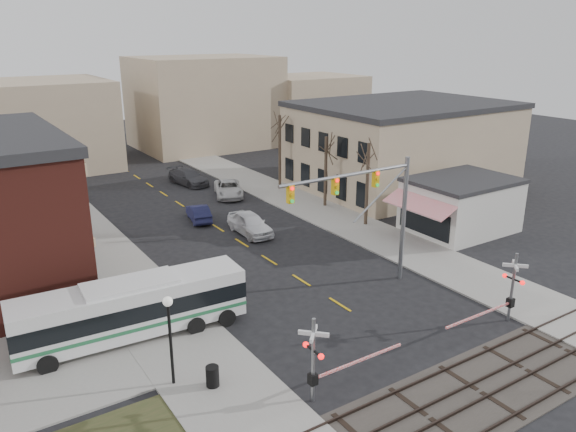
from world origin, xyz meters
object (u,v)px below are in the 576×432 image
at_px(rr_crossing_west, 321,358).
at_px(trash_bin, 212,376).
at_px(car_b, 199,213).
at_px(car_d, 188,177).
at_px(car_a, 250,223).
at_px(car_c, 228,189).
at_px(pedestrian_near, 167,320).
at_px(traffic_signal_mast, 373,200).
at_px(street_lamp, 169,322).
at_px(pedestrian_far, 123,305).
at_px(rr_crossing_east, 507,290).
at_px(transit_bus, 132,308).

bearing_deg(rr_crossing_west, trash_bin, 138.58).
bearing_deg(car_b, car_d, -97.14).
relative_size(car_a, car_c, 0.94).
bearing_deg(pedestrian_near, traffic_signal_mast, -107.55).
height_order(rr_crossing_west, car_a, rr_crossing_west).
height_order(street_lamp, pedestrian_far, street_lamp).
xyz_separation_m(rr_crossing_west, pedestrian_far, (-5.07, 11.47, -1.03)).
distance_m(rr_crossing_west, pedestrian_far, 12.58).
xyz_separation_m(rr_crossing_east, car_b, (-6.71, 25.19, -1.28)).
distance_m(traffic_signal_mast, car_a, 13.55).
distance_m(traffic_signal_mast, rr_crossing_east, 8.93).
height_order(transit_bus, car_d, transit_bus).
bearing_deg(trash_bin, pedestrian_near, 89.95).
distance_m(trash_bin, car_a, 20.15).
distance_m(traffic_signal_mast, pedestrian_far, 15.50).
height_order(traffic_signal_mast, street_lamp, traffic_signal_mast).
xyz_separation_m(car_d, pedestrian_far, (-14.74, -25.03, 0.17)).
bearing_deg(car_b, rr_crossing_west, 89.64).
height_order(rr_crossing_west, pedestrian_far, rr_crossing_west).
bearing_deg(trash_bin, pedestrian_far, 99.83).
bearing_deg(car_c, street_lamp, -100.44).
height_order(rr_crossing_east, street_lamp, street_lamp).
bearing_deg(transit_bus, car_c, 52.07).
distance_m(street_lamp, trash_bin, 3.17).
xyz_separation_m(traffic_signal_mast, rr_crossing_east, (3.27, -7.42, -3.74)).
relative_size(rr_crossing_west, trash_bin, 5.82).
xyz_separation_m(transit_bus, rr_crossing_west, (5.15, -9.38, 0.25)).
xyz_separation_m(traffic_signal_mast, car_a, (-1.41, 12.57, -4.85)).
height_order(street_lamp, car_c, street_lamp).
relative_size(trash_bin, car_a, 0.19).
bearing_deg(car_c, trash_bin, -97.10).
distance_m(trash_bin, car_b, 23.76).
bearing_deg(rr_crossing_west, street_lamp, 139.12).
bearing_deg(car_a, car_b, 113.20).
bearing_deg(traffic_signal_mast, pedestrian_far, 163.63).
relative_size(car_c, car_d, 1.00).
height_order(rr_crossing_west, car_b, rr_crossing_west).
distance_m(trash_bin, car_c, 30.84).
xyz_separation_m(street_lamp, car_c, (16.17, 25.92, -2.45)).
height_order(trash_bin, car_c, car_c).
xyz_separation_m(car_b, pedestrian_far, (-10.71, -13.61, 0.26)).
height_order(traffic_signal_mast, car_c, traffic_signal_mast).
relative_size(street_lamp, car_d, 0.81).
relative_size(traffic_signal_mast, car_c, 1.75).
distance_m(rr_crossing_west, car_c, 32.29).
bearing_deg(car_a, trash_bin, -122.38).
xyz_separation_m(rr_crossing_west, car_a, (7.68, 19.88, -1.12)).
distance_m(rr_crossing_east, car_a, 20.56).
distance_m(trash_bin, pedestrian_far, 8.39).
bearing_deg(car_b, trash_bin, 79.34).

